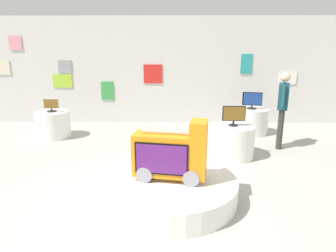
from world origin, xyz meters
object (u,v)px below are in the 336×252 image
at_px(display_pedestal_left_rear, 251,121).
at_px(shopper_browsing_near_truck, 283,105).
at_px(display_pedestal_right_rear, 53,124).
at_px(tv_on_right_rear, 51,105).
at_px(tv_on_center_rear, 234,115).
at_px(novelty_firetruck_tv, 171,156).
at_px(display_pedestal_center_rear, 232,141).
at_px(main_display_pedestal, 170,189).
at_px(tv_on_left_rear, 252,100).

bearing_deg(display_pedestal_left_rear, shopper_browsing_near_truck, -74.18).
relative_size(display_pedestal_right_rear, tv_on_right_rear, 2.10).
bearing_deg(tv_on_center_rear, novelty_firetruck_tv, -124.80).
bearing_deg(display_pedestal_right_rear, tv_on_center_rear, -17.95).
relative_size(display_pedestal_right_rear, shopper_browsing_near_truck, 0.50).
bearing_deg(display_pedestal_left_rear, display_pedestal_center_rear, -115.37).
bearing_deg(display_pedestal_center_rear, shopper_browsing_near_truck, 26.59).
distance_m(display_pedestal_right_rear, shopper_browsing_near_truck, 5.27).
bearing_deg(display_pedestal_center_rear, main_display_pedestal, -125.30).
distance_m(tv_on_left_rear, tv_on_center_rear, 1.89).
distance_m(display_pedestal_right_rear, tv_on_right_rear, 0.47).
relative_size(novelty_firetruck_tv, tv_on_center_rear, 2.36).
xyz_separation_m(display_pedestal_right_rear, tv_on_right_rear, (0.00, -0.00, 0.47)).
distance_m(tv_on_center_rear, display_pedestal_right_rear, 4.29).
xyz_separation_m(novelty_firetruck_tv, display_pedestal_center_rear, (1.20, 1.74, -0.34)).
bearing_deg(novelty_firetruck_tv, display_pedestal_right_rear, 133.05).
bearing_deg(display_pedestal_center_rear, novelty_firetruck_tv, -124.73).
xyz_separation_m(main_display_pedestal, display_pedestal_right_rear, (-2.82, 3.03, 0.16)).
bearing_deg(tv_on_center_rear, display_pedestal_center_rear, 91.02).
bearing_deg(display_pedestal_left_rear, tv_on_right_rear, -175.25).
relative_size(display_pedestal_left_rear, display_pedestal_center_rear, 1.00).
distance_m(novelty_firetruck_tv, display_pedestal_right_rear, 4.18).
bearing_deg(novelty_firetruck_tv, tv_on_center_rear, 55.20).
height_order(display_pedestal_center_rear, tv_on_center_rear, tv_on_center_rear).
height_order(display_pedestal_right_rear, shopper_browsing_near_truck, shopper_browsing_near_truck).
bearing_deg(shopper_browsing_near_truck, tv_on_right_rear, 171.91).
bearing_deg(tv_on_right_rear, tv_on_left_rear, 4.70).
bearing_deg(novelty_firetruck_tv, shopper_browsing_near_truck, 44.60).
distance_m(tv_on_right_rear, shopper_browsing_near_truck, 5.23).
bearing_deg(display_pedestal_center_rear, display_pedestal_right_rear, 162.11).
distance_m(main_display_pedestal, tv_on_center_rear, 2.22).
relative_size(display_pedestal_center_rear, shopper_browsing_near_truck, 0.52).
bearing_deg(main_display_pedestal, display_pedestal_left_rear, 59.39).
bearing_deg(main_display_pedestal, shopper_browsing_near_truck, 44.25).
distance_m(display_pedestal_left_rear, tv_on_right_rear, 4.89).
xyz_separation_m(novelty_firetruck_tv, tv_on_center_rear, (1.20, 1.73, 0.20)).
bearing_deg(shopper_browsing_near_truck, tv_on_center_rear, -153.23).
height_order(main_display_pedestal, shopper_browsing_near_truck, shopper_browsing_near_truck).
bearing_deg(tv_on_left_rear, tv_on_center_rear, -115.38).
bearing_deg(tv_on_left_rear, tv_on_right_rear, -175.30).
height_order(tv_on_center_rear, shopper_browsing_near_truck, shopper_browsing_near_truck).
bearing_deg(tv_on_center_rear, display_pedestal_right_rear, 162.05).
bearing_deg(display_pedestal_right_rear, tv_on_right_rear, -83.36).
height_order(main_display_pedestal, novelty_firetruck_tv, novelty_firetruck_tv).
xyz_separation_m(display_pedestal_left_rear, tv_on_left_rear, (0.00, -0.00, 0.53)).
bearing_deg(novelty_firetruck_tv, tv_on_left_rear, 59.65).
bearing_deg(shopper_browsing_near_truck, tv_on_left_rear, 105.84).
bearing_deg(display_pedestal_left_rear, main_display_pedestal, -120.61).
relative_size(main_display_pedestal, tv_on_center_rear, 4.28).
xyz_separation_m(tv_on_center_rear, display_pedestal_right_rear, (-4.05, 1.31, -0.53)).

